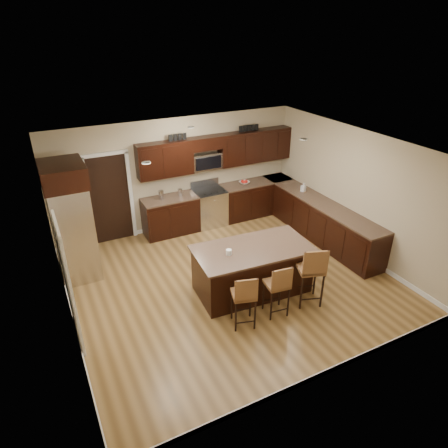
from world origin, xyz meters
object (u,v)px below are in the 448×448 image
stool_left (244,296)px  stool_mid (278,285)px  range (209,207)px  stool_right (312,270)px  island (252,270)px  refrigerator (71,220)px

stool_left → stool_mid: size_ratio=1.00×
range → stool_right: size_ratio=0.93×
island → stool_right: stool_right is taller
range → stool_mid: range is taller
island → range: bearing=85.2°
stool_right → refrigerator: refrigerator is taller
range → stool_right: bearing=-86.2°
refrigerator → range: bearing=13.7°
refrigerator → stool_left: bearing=-53.1°
island → stool_left: bearing=-123.4°
stool_left → refrigerator: (-2.20, 2.92, 0.57)m
refrigerator → stool_mid: bearing=-45.7°
stool_mid → stool_right: bearing=6.6°
island → stool_left: size_ratio=2.20×
range → island: bearing=-99.0°
range → stool_mid: bearing=-96.8°
stool_left → stool_right: stool_right is taller
island → stool_mid: (0.02, -0.84, 0.20)m
stool_left → stool_mid: bearing=16.0°
range → stool_right: stool_right is taller
stool_mid → island: bearing=98.2°
stool_left → stool_mid: 0.66m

